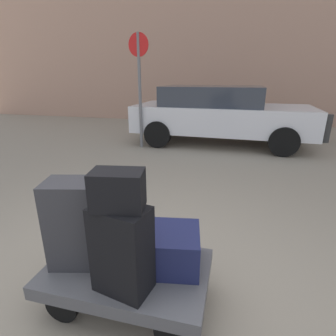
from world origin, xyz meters
The scene contains 9 objects.
ground_plane centered at (0.00, 0.00, 0.00)m, with size 60.00×60.00×0.00m, color gray.
luggage_cart centered at (0.00, 0.00, 0.27)m, with size 1.16×0.71×0.34m.
suitcase_black_front_left centered at (0.06, -0.19, 0.63)m, with size 0.35×0.22×0.57m, color black.
suitcase_charcoal_rear_right centered at (-0.38, -0.03, 0.66)m, with size 0.33×0.26×0.63m, color #2D2D33.
suitcase_navy_center centered at (0.22, 0.09, 0.48)m, with size 0.55×0.39×0.27m, color #191E47.
duffel_bag_black_topmost_pile centered at (0.06, -0.19, 1.03)m, with size 0.29×0.19×0.23m, color black.
parked_car centered at (0.26, 5.43, 0.76)m, with size 4.35×2.02×1.42m.
bollard_kerb_near centered at (3.00, 6.20, 0.36)m, with size 0.23×0.23×0.72m, color #383838.
no_parking_sign centered at (-1.51, 4.53, 1.57)m, with size 0.49×0.12×2.55m.
Camera 1 is at (0.67, -1.45, 1.63)m, focal length 28.27 mm.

